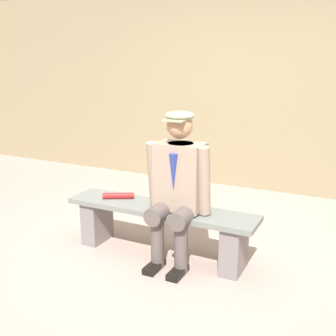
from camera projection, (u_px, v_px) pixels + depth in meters
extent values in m
plane|color=gray|center=(160.00, 254.00, 3.65)|extent=(30.00, 30.00, 0.00)
cube|color=slate|center=(160.00, 209.00, 3.55)|extent=(1.70, 0.36, 0.04)
cube|color=slate|center=(234.00, 248.00, 3.32)|extent=(0.15, 0.31, 0.40)
cube|color=slate|center=(97.00, 220.00, 3.89)|extent=(0.15, 0.31, 0.40)
cube|color=gray|center=(180.00, 176.00, 3.39)|extent=(0.39, 0.26, 0.55)
cylinder|color=#1E2338|center=(181.00, 147.00, 3.32)|extent=(0.21, 0.21, 0.06)
cone|color=navy|center=(173.00, 172.00, 3.25)|extent=(0.07, 0.07, 0.30)
sphere|color=tan|center=(180.00, 126.00, 3.26)|extent=(0.21, 0.21, 0.21)
ellipsoid|color=gray|center=(180.00, 116.00, 3.24)|extent=(0.24, 0.24, 0.07)
cube|color=gray|center=(175.00, 120.00, 3.17)|extent=(0.17, 0.09, 0.02)
cylinder|color=#574D4A|center=(187.00, 214.00, 3.32)|extent=(0.15, 0.40, 0.15)
cylinder|color=#574D4A|center=(181.00, 246.00, 3.29)|extent=(0.11, 0.11, 0.46)
cube|color=black|center=(178.00, 273.00, 3.29)|extent=(0.10, 0.24, 0.05)
cylinder|color=gray|center=(204.00, 181.00, 3.26)|extent=(0.11, 0.16, 0.56)
cylinder|color=#574D4A|center=(163.00, 210.00, 3.41)|extent=(0.15, 0.40, 0.15)
cylinder|color=#574D4A|center=(157.00, 241.00, 3.38)|extent=(0.11, 0.11, 0.46)
cube|color=black|center=(154.00, 267.00, 3.38)|extent=(0.10, 0.24, 0.05)
cylinder|color=gray|center=(154.00, 174.00, 3.45)|extent=(0.11, 0.18, 0.57)
cylinder|color=#B21E1E|center=(118.00, 196.00, 3.73)|extent=(0.27, 0.18, 0.06)
cube|color=#897B5B|center=(244.00, 89.00, 5.39)|extent=(12.00, 0.24, 2.60)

